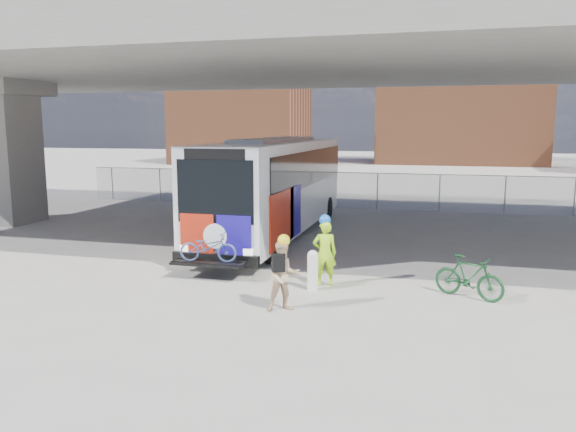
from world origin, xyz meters
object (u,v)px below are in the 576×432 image
(cyclist_tan, at_px, (284,275))
(cyclist_hivis, at_px, (325,251))
(bus, at_px, (276,180))
(bike_parked, at_px, (469,277))
(bollard, at_px, (313,269))

(cyclist_tan, bearing_deg, cyclist_hivis, 48.47)
(bus, distance_m, cyclist_hivis, 7.18)
(bus, distance_m, cyclist_tan, 9.10)
(cyclist_hivis, xyz_separation_m, cyclist_tan, (-0.48, -2.27, -0.08))
(cyclist_hivis, distance_m, bike_parked, 3.61)
(cyclist_hivis, distance_m, cyclist_tan, 2.32)
(bus, relative_size, bollard, 12.46)
(bus, relative_size, cyclist_tan, 7.37)
(cyclist_hivis, height_order, bike_parked, cyclist_hivis)
(bollard, bearing_deg, cyclist_tan, -98.87)
(bike_parked, bearing_deg, bus, 72.09)
(cyclist_tan, height_order, bike_parked, cyclist_tan)
(cyclist_hivis, bearing_deg, bollard, 50.94)
(cyclist_hivis, bearing_deg, bike_parked, 159.20)
(bus, distance_m, bollard, 7.62)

